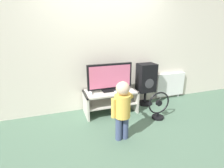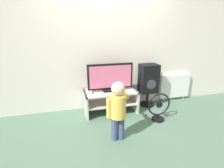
# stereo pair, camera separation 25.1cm
# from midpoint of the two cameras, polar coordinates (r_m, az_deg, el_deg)

# --- Properties ---
(ground_plane) EXTENTS (16.00, 16.00, 0.00)m
(ground_plane) POSITION_cam_midpoint_polar(r_m,az_deg,el_deg) (3.41, 2.80, -10.97)
(ground_plane) COLOR #4C6B56
(wall_back) EXTENTS (10.00, 0.06, 2.60)m
(wall_back) POSITION_cam_midpoint_polar(r_m,az_deg,el_deg) (3.57, 0.27, 12.36)
(wall_back) COLOR silver
(wall_back) RESTS_ON ground_plane
(tv_stand) EXTENTS (1.03, 0.51, 0.46)m
(tv_stand) POSITION_cam_midpoint_polar(r_m,az_deg,el_deg) (3.50, 1.64, -4.69)
(tv_stand) COLOR beige
(tv_stand) RESTS_ON ground_plane
(television) EXTENTS (0.89, 0.20, 0.54)m
(television) POSITION_cam_midpoint_polar(r_m,az_deg,el_deg) (3.38, 1.60, 2.06)
(television) COLOR black
(television) RESTS_ON tv_stand
(game_console) EXTENTS (0.05, 0.17, 0.04)m
(game_console) POSITION_cam_midpoint_polar(r_m,az_deg,el_deg) (3.34, -5.03, -2.59)
(game_console) COLOR white
(game_console) RESTS_ON tv_stand
(remote_primary) EXTENTS (0.03, 0.13, 0.03)m
(remote_primary) POSITION_cam_midpoint_polar(r_m,az_deg,el_deg) (3.43, 8.18, -2.35)
(remote_primary) COLOR white
(remote_primary) RESTS_ON tv_stand
(remote_secondary) EXTENTS (0.05, 0.13, 0.03)m
(remote_secondary) POSITION_cam_midpoint_polar(r_m,az_deg,el_deg) (3.39, 3.21, -2.48)
(remote_secondary) COLOR white
(remote_secondary) RESTS_ON tv_stand
(child) EXTENTS (0.35, 0.52, 0.93)m
(child) POSITION_cam_midpoint_polar(r_m,az_deg,el_deg) (2.58, 4.76, -7.35)
(child) COLOR #3F4C72
(child) RESTS_ON ground_plane
(speaker_tower) EXTENTS (0.38, 0.34, 0.92)m
(speaker_tower) POSITION_cam_midpoint_polar(r_m,az_deg,el_deg) (3.84, 13.67, 1.41)
(speaker_tower) COLOR black
(speaker_tower) RESTS_ON ground_plane
(floor_fan) EXTENTS (0.44, 0.22, 0.53)m
(floor_fan) POSITION_cam_midpoint_polar(r_m,az_deg,el_deg) (3.37, 17.10, -7.64)
(floor_fan) COLOR black
(floor_fan) RESTS_ON ground_plane
(radiator) EXTENTS (0.74, 0.08, 0.61)m
(radiator) POSITION_cam_midpoint_polar(r_m,az_deg,el_deg) (4.41, 21.30, -0.66)
(radiator) COLOR white
(radiator) RESTS_ON ground_plane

